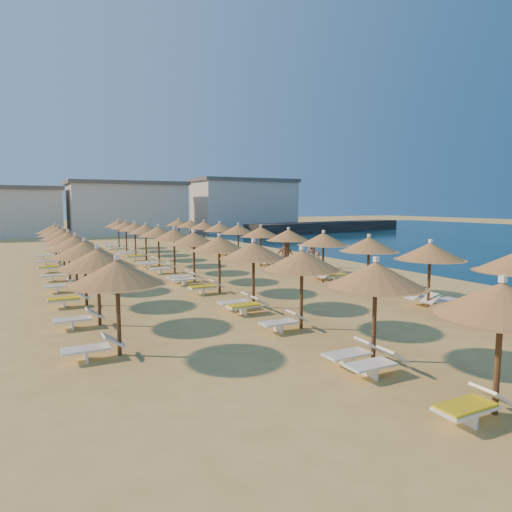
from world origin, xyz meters
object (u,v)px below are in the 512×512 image
beachgoer_a (317,265)px  jetty (328,227)px  parasol_row_west (183,237)px  beachgoer_c (285,256)px  parasol_row_east (274,234)px  beachgoer_b (312,254)px

beachgoer_a → jetty: bearing=144.9°
parasol_row_west → beachgoer_c: parasol_row_west is taller
parasol_row_west → parasol_row_east: bearing=0.0°
jetty → beachgoer_b: (-24.89, -32.05, 0.16)m
parasol_row_west → beachgoer_a: (6.49, -4.25, -1.53)m
jetty → parasol_row_west: parasol_row_west is taller
jetty → beachgoer_b: 40.58m
parasol_row_east → parasol_row_west: 6.06m
parasol_row_east → parasol_row_west: bearing=180.0°
beachgoer_c → parasol_row_west: bearing=-160.8°
beachgoer_a → beachgoer_c: bearing=-176.8°
jetty → parasol_row_west: (-33.71, -31.80, 1.57)m
beachgoer_b → beachgoer_c: size_ratio=0.95×
parasol_row_west → beachgoer_b: 8.93m
parasol_row_west → beachgoer_b: (8.81, -0.26, -1.42)m
beachgoer_b → beachgoer_c: bearing=-93.2°
parasol_row_west → beachgoer_b: parasol_row_west is taller
parasol_row_east → beachgoer_b: bearing=-5.3°
jetty → beachgoer_c: (-27.30, -32.59, 0.20)m
jetty → beachgoer_c: beachgoer_c is taller
beachgoer_a → beachgoer_c: beachgoer_c is taller
parasol_row_east → beachgoer_c: bearing=-65.9°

